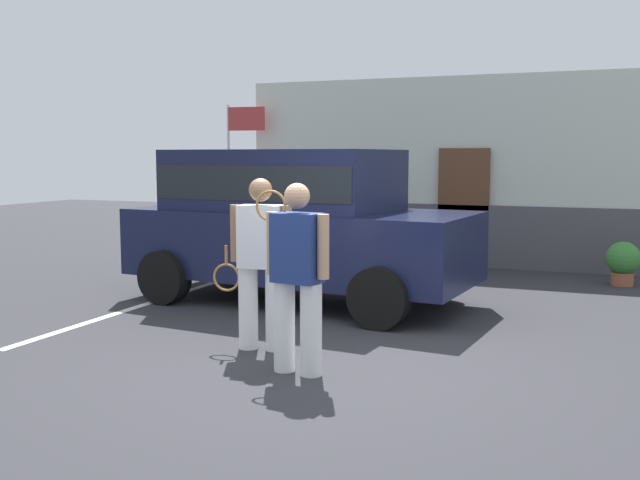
# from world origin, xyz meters

# --- Properties ---
(ground_plane) EXTENTS (40.00, 40.00, 0.00)m
(ground_plane) POSITION_xyz_m (0.00, 0.00, 0.00)
(ground_plane) COLOR #2D2D33
(parking_stripe_0) EXTENTS (0.12, 4.40, 0.01)m
(parking_stripe_0) POSITION_xyz_m (-3.17, 1.50, 0.00)
(parking_stripe_0) COLOR silver
(parking_stripe_0) RESTS_ON ground_plane
(house_frontage) EXTENTS (8.06, 0.40, 3.37)m
(house_frontage) POSITION_xyz_m (0.00, 6.94, 1.58)
(house_frontage) COLOR silver
(house_frontage) RESTS_ON ground_plane
(parked_suv) EXTENTS (4.76, 2.51, 2.05)m
(parked_suv) POSITION_xyz_m (-1.43, 2.76, 1.15)
(parked_suv) COLOR #141938
(parked_suv) RESTS_ON ground_plane
(tennis_player_man) EXTENTS (0.91, 0.33, 1.75)m
(tennis_player_man) POSITION_xyz_m (-0.73, 0.36, 0.90)
(tennis_player_man) COLOR white
(tennis_player_man) RESTS_ON ground_plane
(tennis_player_woman) EXTENTS (0.77, 0.33, 1.73)m
(tennis_player_woman) POSITION_xyz_m (-0.06, -0.26, 0.91)
(tennis_player_woman) COLOR white
(tennis_player_woman) RESTS_ON ground_plane
(potted_plant_by_porch) EXTENTS (0.51, 0.51, 0.67)m
(potted_plant_by_porch) POSITION_xyz_m (2.73, 5.74, 0.37)
(potted_plant_by_porch) COLOR #9E5638
(potted_plant_by_porch) RESTS_ON ground_plane
(flag_pole) EXTENTS (0.80, 0.09, 2.95)m
(flag_pole) POSITION_xyz_m (-4.30, 6.51, 2.05)
(flag_pole) COLOR silver
(flag_pole) RESTS_ON ground_plane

